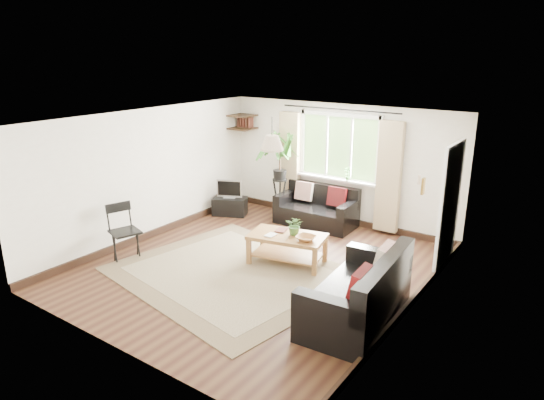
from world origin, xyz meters
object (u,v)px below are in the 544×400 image
Objects in this scene: sofa_back at (316,207)px; palm_stand at (280,176)px; coffee_table at (287,249)px; tv_stand at (230,206)px; sofa_right at (356,289)px; folding_chair at (125,233)px.

sofa_back is 0.87× the size of palm_stand.
tv_stand is (-2.37, 1.37, -0.06)m from coffee_table.
palm_stand is (0.98, 0.46, 0.72)m from tv_stand.
sofa_right is at bearing -54.33° from tv_stand.
sofa_right is 2.63× the size of tv_stand.
coffee_table is (-1.68, 0.93, -0.18)m from sofa_right.
sofa_back is 1.28× the size of coffee_table.
coffee_table is 1.75× the size of tv_stand.
sofa_back is 2.25× the size of tv_stand.
tv_stand is at bearing -123.50° from sofa_right.
sofa_right is (2.22, -2.81, 0.06)m from sofa_back.
sofa_right is 1.50× the size of coffee_table.
coffee_table is 2.72m from folding_chair.
sofa_right is 1.96× the size of folding_chair.
tv_stand is at bearing -166.11° from sofa_back.
sofa_back reaches higher than coffee_table.
palm_stand is at bearing -135.83° from sofa_right.
tv_stand is 1.30m from palm_stand.
coffee_table is 2.74m from tv_stand.
coffee_table is 2.39m from palm_stand.
palm_stand is at bearing 0.61° from tv_stand.
coffee_table is 0.68× the size of palm_stand.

